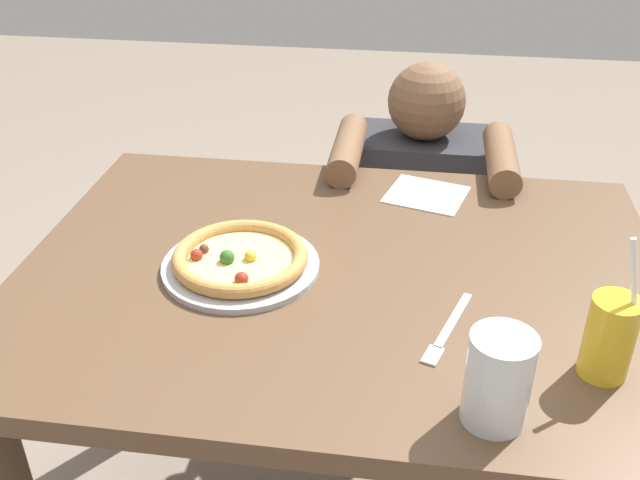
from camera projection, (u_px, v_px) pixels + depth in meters
name	position (u px, v px, depth m)	size (l,w,h in m)	color
dining_table	(339.00, 320.00, 1.36)	(1.17, 0.87, 0.75)	brown
pizza_near	(240.00, 260.00, 1.30)	(0.29, 0.29, 0.04)	#B7B7BC
drink_cup_colored	(610.00, 337.00, 1.03)	(0.07, 0.07, 0.23)	gold
water_cup_clear	(498.00, 379.00, 0.95)	(0.09, 0.09, 0.14)	silver
paper_napkin	(426.00, 195.00, 1.55)	(0.16, 0.14, 0.00)	white
fork	(447.00, 331.00, 1.15)	(0.08, 0.20, 0.00)	silver
diner_seated	(416.00, 241.00, 2.04)	(0.42, 0.53, 0.93)	#333847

